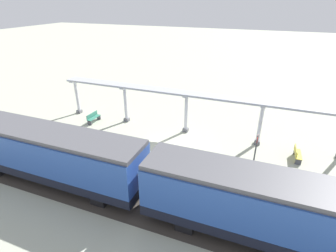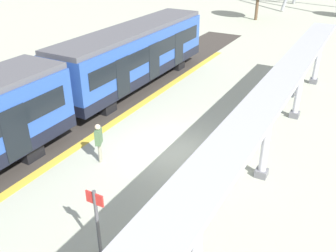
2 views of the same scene
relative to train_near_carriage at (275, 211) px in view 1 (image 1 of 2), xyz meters
name	(u,v)px [view 1 (image 1 of 2)]	position (x,y,z in m)	size (l,w,h in m)	color
ground_plane	(171,152)	(5.68, 7.14, -1.83)	(176.00, 176.00, 0.00)	#A9AD97
tactile_edge_strip	(149,183)	(1.81, 7.14, -1.82)	(0.42, 29.23, 0.01)	gold
trackbed	(135,202)	(-0.01, 7.14, -1.83)	(3.20, 41.23, 0.01)	#38332D
train_near_carriage	(275,211)	(0.00, 0.00, 0.00)	(2.65, 12.27, 3.48)	#284DA0
train_far_carriage	(50,154)	(0.00, 12.85, 0.00)	(2.65, 12.27, 3.48)	#284DA0
canopy_pillar_second	(260,124)	(9.32, 1.25, -0.12)	(1.10, 0.44, 3.36)	slate
canopy_pillar_third	(186,113)	(9.32, 7.17, -0.12)	(1.10, 0.44, 3.36)	slate
canopy_pillar_fourth	(126,104)	(9.32, 12.93, -0.12)	(1.10, 0.44, 3.36)	slate
canopy_pillar_fifth	(77,97)	(9.32, 18.33, -0.12)	(1.10, 0.44, 3.36)	slate
canopy_beam	(189,94)	(9.32, 6.96, 1.61)	(1.20, 23.54, 0.16)	#A8AAB2
bench_near_end	(93,117)	(8.05, 15.70, -1.39)	(1.51, 0.48, 0.86)	#377C67
bench_mid_platform	(297,154)	(8.06, -1.51, -1.39)	(1.52, 0.50, 0.86)	gold
platform_info_sign	(256,147)	(6.39, 1.26, -0.50)	(0.56, 0.10, 2.20)	#4C4C51
passenger_waiting_near_edge	(188,162)	(3.39, 5.10, -0.80)	(0.41, 0.52, 1.65)	gray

